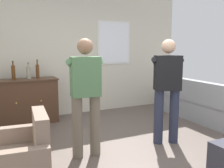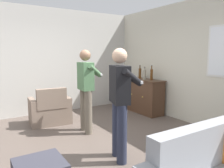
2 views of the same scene
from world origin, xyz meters
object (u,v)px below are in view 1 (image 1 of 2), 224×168
couch (203,106)px  bottle_wine_green (38,71)px  person_standing_left (86,92)px  person_standing_right (167,86)px  armchair (21,163)px  sideboard_cabinet (27,101)px  bottle_spirits_clear (29,72)px  bottle_liquor_amber (13,72)px

couch → bottle_wine_green: 3.52m
person_standing_left → person_standing_right: same height
couch → armchair: size_ratio=2.81×
sideboard_cabinet → bottle_spirits_clear: bottle_spirits_clear is taller
couch → person_standing_left: bearing=-169.5°
armchair → bottle_liquor_amber: bottle_liquor_amber is taller
person_standing_left → person_standing_right: size_ratio=1.00×
person_standing_left → couch: bearing=10.5°
bottle_spirits_clear → person_standing_left: 2.03m
sideboard_cabinet → bottle_wine_green: size_ratio=3.17×
bottle_liquor_amber → person_standing_right: size_ratio=0.22×
armchair → bottle_liquor_amber: bearing=86.3°
bottle_wine_green → person_standing_right: 2.71m
sideboard_cabinet → person_standing_right: (1.89, -2.08, 0.48)m
bottle_liquor_amber → bottle_spirits_clear: 0.29m
bottle_liquor_amber → person_standing_right: bearing=-45.2°
armchair → sideboard_cabinet: size_ratio=0.77×
bottle_wine_green → person_standing_left: size_ratio=0.23×
sideboard_cabinet → bottle_liquor_amber: bottle_liquor_amber is taller
armchair → bottle_wine_green: (0.63, 2.52, 0.78)m
bottle_liquor_amber → person_standing_left: bearing=-69.1°
sideboard_cabinet → couch: bearing=-23.9°
sideboard_cabinet → bottle_liquor_amber: size_ratio=3.28×
bottle_wine_green → couch: bearing=-26.4°
bottle_wine_green → person_standing_left: person_standing_left is taller
bottle_spirits_clear → person_standing_right: person_standing_right is taller
bottle_wine_green → person_standing_right: person_standing_right is taller
couch → bottle_liquor_amber: 3.94m
armchair → person_standing_left: size_ratio=0.56×
couch → sideboard_cabinet: size_ratio=2.17×
bottle_spirits_clear → person_standing_left: bearing=-75.8°
bottle_wine_green → person_standing_left: bearing=-81.4°
bottle_wine_green → bottle_liquor_amber: 0.47m
armchair → bottle_wine_green: size_ratio=2.44×
couch → sideboard_cabinet: bearing=156.1°
armchair → sideboard_cabinet: 2.50m
bottle_wine_green → bottle_liquor_amber: bottle_wine_green is taller
bottle_liquor_amber → bottle_spirits_clear: size_ratio=1.11×
couch → person_standing_left: (-2.78, -0.51, 0.61)m
person_standing_left → person_standing_right: 1.35m
person_standing_right → person_standing_left: bearing=175.9°
armchair → person_standing_right: size_ratio=0.56×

